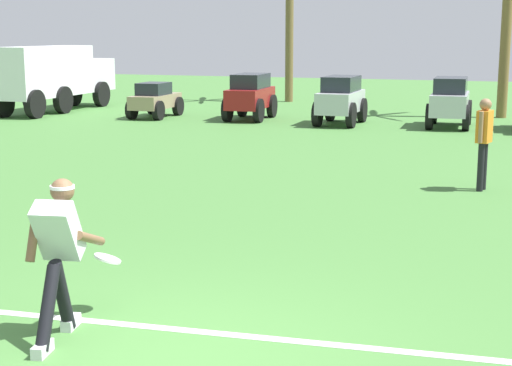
{
  "coord_description": "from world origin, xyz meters",
  "views": [
    {
      "loc": [
        2.67,
        -5.34,
        2.63
      ],
      "look_at": [
        -0.33,
        3.18,
        0.9
      ],
      "focal_mm": 55.0,
      "sensor_mm": 36.0,
      "label": 1
    }
  ],
  "objects_px": {
    "teammate_near_sideline": "(484,135)",
    "parked_car_slot_b": "(250,95)",
    "parked_car_slot_d": "(450,101)",
    "parked_car_slot_c": "(341,99)",
    "box_truck": "(56,75)",
    "frisbee_thrower": "(59,250)",
    "frisbee_in_flight": "(108,259)",
    "palm_tree_far_left": "(290,8)",
    "parked_car_slot_a": "(155,100)"
  },
  "relations": [
    {
      "from": "parked_car_slot_a",
      "to": "parked_car_slot_d",
      "type": "relative_size",
      "value": 0.93
    },
    {
      "from": "frisbee_thrower",
      "to": "parked_car_slot_b",
      "type": "xyz_separation_m",
      "value": [
        -4.4,
        17.15,
        -0.04
      ]
    },
    {
      "from": "palm_tree_far_left",
      "to": "frisbee_in_flight",
      "type": "bearing_deg",
      "value": -77.22
    },
    {
      "from": "parked_car_slot_c",
      "to": "box_truck",
      "type": "xyz_separation_m",
      "value": [
        -10.0,
        0.57,
        0.49
      ]
    },
    {
      "from": "parked_car_slot_b",
      "to": "parked_car_slot_c",
      "type": "height_order",
      "value": "same"
    },
    {
      "from": "teammate_near_sideline",
      "to": "box_truck",
      "type": "xyz_separation_m",
      "value": [
        -14.54,
        9.37,
        0.29
      ]
    },
    {
      "from": "parked_car_slot_a",
      "to": "parked_car_slot_c",
      "type": "height_order",
      "value": "parked_car_slot_c"
    },
    {
      "from": "frisbee_in_flight",
      "to": "parked_car_slot_b",
      "type": "relative_size",
      "value": 0.15
    },
    {
      "from": "palm_tree_far_left",
      "to": "frisbee_thrower",
      "type": "bearing_deg",
      "value": -77.75
    },
    {
      "from": "parked_car_slot_a",
      "to": "box_truck",
      "type": "bearing_deg",
      "value": 170.78
    },
    {
      "from": "frisbee_in_flight",
      "to": "parked_car_slot_d",
      "type": "xyz_separation_m",
      "value": [
        1.53,
        16.46,
        0.22
      ]
    },
    {
      "from": "teammate_near_sideline",
      "to": "parked_car_slot_c",
      "type": "bearing_deg",
      "value": 117.28
    },
    {
      "from": "parked_car_slot_a",
      "to": "teammate_near_sideline",
      "type": "bearing_deg",
      "value": -39.66
    },
    {
      "from": "parked_car_slot_a",
      "to": "parked_car_slot_d",
      "type": "bearing_deg",
      "value": 2.83
    },
    {
      "from": "teammate_near_sideline",
      "to": "parked_car_slot_b",
      "type": "bearing_deg",
      "value": 129.19
    },
    {
      "from": "frisbee_thrower",
      "to": "parked_car_slot_a",
      "type": "relative_size",
      "value": 0.62
    },
    {
      "from": "frisbee_in_flight",
      "to": "parked_car_slot_d",
      "type": "bearing_deg",
      "value": 84.68
    },
    {
      "from": "frisbee_in_flight",
      "to": "parked_car_slot_d",
      "type": "distance_m",
      "value": 16.53
    },
    {
      "from": "frisbee_thrower",
      "to": "teammate_near_sideline",
      "type": "xyz_separation_m",
      "value": [
        3.07,
        7.99,
        0.15
      ]
    },
    {
      "from": "frisbee_in_flight",
      "to": "teammate_near_sideline",
      "type": "relative_size",
      "value": 0.23
    },
    {
      "from": "parked_car_slot_d",
      "to": "frisbee_in_flight",
      "type": "bearing_deg",
      "value": -95.32
    },
    {
      "from": "parked_car_slot_b",
      "to": "box_truck",
      "type": "distance_m",
      "value": 7.09
    },
    {
      "from": "teammate_near_sideline",
      "to": "box_truck",
      "type": "height_order",
      "value": "box_truck"
    },
    {
      "from": "parked_car_slot_c",
      "to": "box_truck",
      "type": "bearing_deg",
      "value": 176.72
    },
    {
      "from": "parked_car_slot_d",
      "to": "box_truck",
      "type": "xyz_separation_m",
      "value": [
        -13.07,
        0.21,
        0.49
      ]
    },
    {
      "from": "teammate_near_sideline",
      "to": "parked_car_slot_d",
      "type": "bearing_deg",
      "value": 99.07
    },
    {
      "from": "parked_car_slot_b",
      "to": "palm_tree_far_left",
      "type": "relative_size",
      "value": 0.41
    },
    {
      "from": "frisbee_in_flight",
      "to": "parked_car_slot_c",
      "type": "distance_m",
      "value": 16.17
    },
    {
      "from": "frisbee_thrower",
      "to": "parked_car_slot_d",
      "type": "bearing_deg",
      "value": 84.65
    },
    {
      "from": "parked_car_slot_c",
      "to": "parked_car_slot_d",
      "type": "distance_m",
      "value": 3.09
    },
    {
      "from": "frisbee_in_flight",
      "to": "box_truck",
      "type": "height_order",
      "value": "box_truck"
    },
    {
      "from": "frisbee_thrower",
      "to": "box_truck",
      "type": "xyz_separation_m",
      "value": [
        -11.47,
        17.36,
        0.45
      ]
    },
    {
      "from": "parked_car_slot_a",
      "to": "parked_car_slot_d",
      "type": "distance_m",
      "value": 9.06
    },
    {
      "from": "frisbee_thrower",
      "to": "parked_car_slot_b",
      "type": "height_order",
      "value": "parked_car_slot_b"
    },
    {
      "from": "frisbee_in_flight",
      "to": "parked_car_slot_a",
      "type": "bearing_deg",
      "value": 115.15
    },
    {
      "from": "parked_car_slot_d",
      "to": "frisbee_thrower",
      "type": "bearing_deg",
      "value": -95.35
    },
    {
      "from": "palm_tree_far_left",
      "to": "parked_car_slot_a",
      "type": "bearing_deg",
      "value": -108.33
    },
    {
      "from": "parked_car_slot_a",
      "to": "parked_car_slot_c",
      "type": "distance_m",
      "value": 5.98
    },
    {
      "from": "teammate_near_sideline",
      "to": "box_truck",
      "type": "relative_size",
      "value": 0.26
    },
    {
      "from": "box_truck",
      "to": "parked_car_slot_d",
      "type": "bearing_deg",
      "value": -0.9
    },
    {
      "from": "frisbee_thrower",
      "to": "parked_car_slot_a",
      "type": "xyz_separation_m",
      "value": [
        -7.44,
        16.7,
        -0.22
      ]
    },
    {
      "from": "frisbee_in_flight",
      "to": "box_truck",
      "type": "xyz_separation_m",
      "value": [
        -11.54,
        16.66,
        0.71
      ]
    },
    {
      "from": "frisbee_in_flight",
      "to": "box_truck",
      "type": "distance_m",
      "value": 20.28
    },
    {
      "from": "frisbee_in_flight",
      "to": "parked_car_slot_c",
      "type": "xyz_separation_m",
      "value": [
        -1.54,
        16.09,
        0.22
      ]
    },
    {
      "from": "teammate_near_sideline",
      "to": "parked_car_slot_b",
      "type": "distance_m",
      "value": 11.82
    },
    {
      "from": "parked_car_slot_d",
      "to": "palm_tree_far_left",
      "type": "relative_size",
      "value": 0.41
    },
    {
      "from": "frisbee_thrower",
      "to": "box_truck",
      "type": "distance_m",
      "value": 20.81
    },
    {
      "from": "parked_car_slot_c",
      "to": "parked_car_slot_d",
      "type": "xyz_separation_m",
      "value": [
        3.07,
        0.37,
        0.0
      ]
    },
    {
      "from": "parked_car_slot_a",
      "to": "palm_tree_far_left",
      "type": "relative_size",
      "value": 0.38
    },
    {
      "from": "frisbee_in_flight",
      "to": "teammate_near_sideline",
      "type": "xyz_separation_m",
      "value": [
        3.0,
        7.3,
        0.42
      ]
    }
  ]
}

